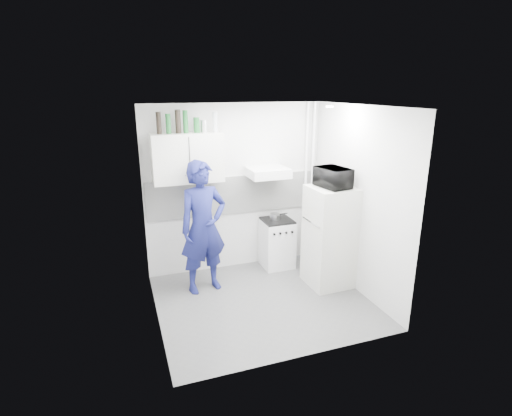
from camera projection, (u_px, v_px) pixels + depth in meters
name	position (u px, v px, depth m)	size (l,w,h in m)	color
floor	(263.00, 301.00, 5.48)	(2.80, 2.80, 0.00)	#515151
ceiling	(264.00, 106.00, 4.72)	(2.80, 2.80, 0.00)	white
wall_back	(235.00, 188.00, 6.23)	(2.80, 2.80, 0.00)	silver
wall_left	(151.00, 223.00, 4.65)	(2.60, 2.60, 0.00)	silver
wall_right	(357.00, 201.00, 5.55)	(2.60, 2.60, 0.00)	silver
person	(203.00, 228.00, 5.55)	(0.69, 0.45, 1.88)	#151952
stove	(277.00, 244.00, 6.47)	(0.48, 0.48, 0.77)	white
fridge	(330.00, 237.00, 5.77)	(0.61, 0.61, 1.48)	silver
stove_top	(277.00, 220.00, 6.35)	(0.46, 0.46, 0.03)	black
saucepan	(275.00, 216.00, 6.36)	(0.16, 0.16, 0.09)	silver
microwave	(333.00, 178.00, 5.52)	(0.34, 0.50, 0.28)	black
bottle_a	(159.00, 123.00, 5.41)	(0.07, 0.07, 0.30)	black
bottle_b	(168.00, 124.00, 5.45)	(0.07, 0.07, 0.27)	#144C1E
bottle_c	(178.00, 122.00, 5.49)	(0.08, 0.08, 0.32)	black
bottle_d	(185.00, 122.00, 5.52)	(0.07, 0.07, 0.31)	#144C1E
canister_a	(197.00, 125.00, 5.59)	(0.09, 0.09, 0.21)	#144C1E
canister_b	(204.00, 126.00, 5.62)	(0.09, 0.09, 0.17)	silver
bottle_e	(215.00, 122.00, 5.66)	(0.07, 0.07, 0.28)	#B2B7BC
upper_cabinet	(188.00, 158.00, 5.67)	(1.00, 0.35, 0.70)	silver
range_hood	(268.00, 173.00, 6.07)	(0.60, 0.50, 0.14)	white
backsplash	(235.00, 195.00, 6.24)	(2.74, 0.03, 0.60)	white
pipe_a	(312.00, 183.00, 6.57)	(0.05, 0.05, 2.60)	white
pipe_b	(305.00, 184.00, 6.53)	(0.04, 0.04, 2.60)	white
ceiling_spot_fixture	(330.00, 107.00, 5.23)	(0.10, 0.10, 0.02)	white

